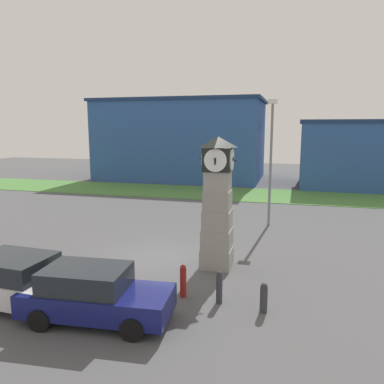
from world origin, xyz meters
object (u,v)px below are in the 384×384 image
Objects in this scene: bollard_far_row at (183,280)px; bollard_near_tower at (264,297)px; clock_tower at (217,206)px; car_near_tower at (20,281)px; bollard_mid_row at (219,287)px; street_lamp_far_side at (271,155)px; car_by_building at (94,294)px.

bollard_near_tower is at bearing -8.74° from bollard_far_row.
clock_tower is 1.20× the size of car_near_tower.
bollard_mid_row is (-1.42, 0.25, 0.07)m from bollard_near_tower.
bollard_near_tower is (2.10, -3.39, -2.02)m from clock_tower.
bollard_mid_row is 0.25× the size of car_near_tower.
bollard_far_row is 10.91m from street_lamp_far_side.
bollard_far_row is (-1.24, 0.16, 0.01)m from bollard_mid_row.
car_near_tower is (-4.81, -1.88, 0.24)m from bollard_far_row.
car_near_tower is at bearing 174.85° from car_by_building.
bollard_far_row is 2.98m from car_by_building.
clock_tower reaches higher than bollard_near_tower.
bollard_far_row reaches higher than bollard_mid_row.
bollard_mid_row is 10.88m from street_lamp_far_side.
bollard_near_tower is 7.63m from car_near_tower.
street_lamp_far_side reaches higher than clock_tower.
bollard_near_tower is 5.05m from car_by_building.
street_lamp_far_side is (1.66, 7.12, 1.54)m from clock_tower.
bollard_mid_row reaches higher than bollard_near_tower.
bollard_far_row is at bearing 172.74° from bollard_mid_row.
bollard_mid_row is 6.30m from car_near_tower.
bollard_near_tower is 0.87× the size of bollard_mid_row.
car_by_building reaches higher than bollard_far_row.
street_lamp_far_side reaches higher than bollard_far_row.
street_lamp_far_side is (0.98, 10.25, 3.49)m from bollard_mid_row.
clock_tower reaches higher than bollard_mid_row.
bollard_mid_row is 0.24× the size of car_by_building.
bollard_near_tower is 0.13× the size of street_lamp_far_side.
clock_tower is at bearing -103.11° from street_lamp_far_side.
clock_tower is at bearing 62.63° from car_by_building.
bollard_mid_row is 0.98× the size of bollard_far_row.
car_near_tower is 2.75m from car_by_building.
bollard_mid_row is (0.68, -3.14, -1.95)m from clock_tower.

